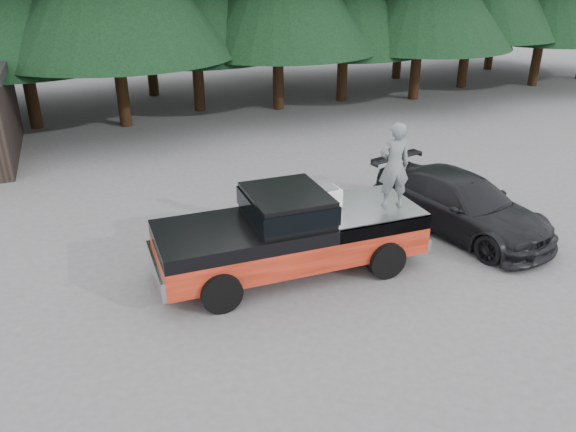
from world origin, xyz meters
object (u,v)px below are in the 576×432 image
object	(u,v)px
pickup_truck	(291,244)
parked_car	(460,204)
air_compressor	(325,198)
man_on_bed	(394,165)

from	to	relation	value
pickup_truck	parked_car	xyz separation A→B (m)	(4.79, 0.42, 0.06)
pickup_truck	air_compressor	world-z (taller)	air_compressor
pickup_truck	man_on_bed	xyz separation A→B (m)	(2.31, -0.26, 1.63)
man_on_bed	parked_car	bearing A→B (deg)	-154.29
pickup_truck	air_compressor	bearing A→B (deg)	13.00
air_compressor	parked_car	size ratio (longest dim) A/B	0.12
parked_car	air_compressor	bearing A→B (deg)	169.02
air_compressor	parked_car	xyz separation A→B (m)	(3.90, 0.22, -0.82)
air_compressor	man_on_bed	xyz separation A→B (m)	(1.42, -0.47, 0.75)
air_compressor	parked_car	world-z (taller)	air_compressor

